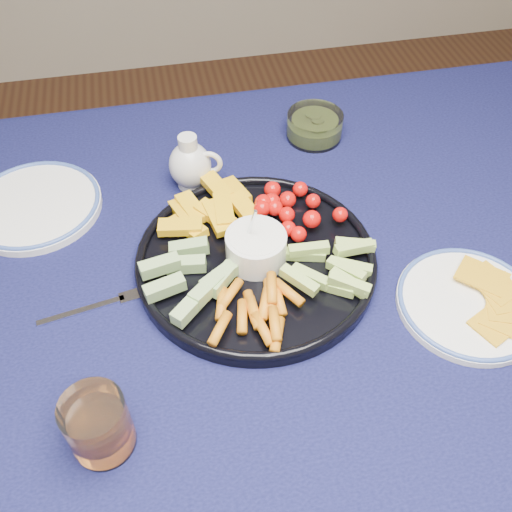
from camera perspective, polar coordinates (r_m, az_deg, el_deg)
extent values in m
plane|color=#52321C|center=(1.50, -2.80, -22.11)|extent=(4.00, 4.00, 0.00)
cylinder|color=#492D18|center=(1.60, 20.27, 3.08)|extent=(0.07, 0.07, 0.70)
cube|color=#492D18|center=(0.85, -4.56, -5.59)|extent=(1.60, 1.00, 0.04)
cube|color=black|center=(0.84, -4.65, -4.66)|extent=(1.66, 1.06, 0.01)
cube|color=black|center=(1.32, -7.76, 9.67)|extent=(1.66, 0.01, 0.30)
cylinder|color=black|center=(0.87, 0.00, -0.60)|extent=(0.36, 0.36, 0.02)
torus|color=black|center=(0.86, 0.00, -0.07)|extent=(0.36, 0.36, 0.01)
cylinder|color=white|center=(0.84, 0.00, 0.84)|extent=(0.09, 0.09, 0.05)
cylinder|color=white|center=(0.83, 0.00, 1.78)|extent=(0.08, 0.08, 0.01)
cylinder|color=silver|center=(1.01, -6.42, 7.36)|extent=(0.05, 0.05, 0.01)
ellipsoid|color=silver|center=(0.99, -6.60, 8.99)|extent=(0.07, 0.07, 0.08)
cylinder|color=silver|center=(0.96, -6.83, 10.97)|extent=(0.03, 0.03, 0.03)
torus|color=silver|center=(0.98, -4.68, 9.30)|extent=(0.05, 0.02, 0.05)
torus|color=#3C59A9|center=(0.97, -6.75, 10.28)|extent=(0.04, 0.04, 0.00)
cylinder|color=silver|center=(1.11, 5.88, 12.82)|extent=(0.11, 0.11, 0.05)
cylinder|color=#51611B|center=(1.11, 5.84, 12.46)|extent=(0.09, 0.09, 0.03)
cylinder|color=white|center=(0.88, 20.48, -4.51)|extent=(0.21, 0.21, 0.01)
torus|color=#3C59A9|center=(0.87, 20.59, -4.25)|extent=(0.20, 0.20, 0.01)
cylinder|color=silver|center=(0.71, -15.49, -15.98)|extent=(0.08, 0.08, 0.09)
cylinder|color=orange|center=(0.72, -15.17, -16.68)|extent=(0.07, 0.07, 0.05)
cube|color=silver|center=(0.86, -17.08, -5.26)|extent=(0.12, 0.03, 0.00)
cube|color=silver|center=(0.85, -12.47, -3.94)|extent=(0.03, 0.02, 0.00)
cube|color=silver|center=(0.86, 24.18, -7.96)|extent=(0.13, 0.05, 0.00)
cylinder|color=white|center=(1.03, -21.20, 4.65)|extent=(0.22, 0.22, 0.01)
torus|color=#3C59A9|center=(1.02, -21.32, 4.96)|extent=(0.22, 0.22, 0.01)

